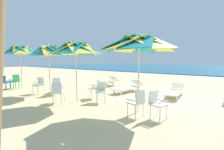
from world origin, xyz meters
name	(u,v)px	position (x,y,z in m)	size (l,w,h in m)	color
ground_plane	(167,99)	(0.00, 0.00, 0.00)	(80.00, 80.00, 0.00)	beige
surf_foam	(212,77)	(0.00, 12.42, 0.01)	(80.00, 0.70, 0.01)	white
beach_umbrella_0	(139,44)	(-0.04, -2.55, 2.34)	(2.61, 2.61, 2.69)	silver
plastic_chair_0	(157,103)	(0.75, -2.78, 0.50)	(0.55, 0.52, 0.87)	white
plastic_chair_1	(137,101)	(0.19, -3.02, 0.50)	(0.54, 0.52, 0.87)	white
beach_umbrella_1	(76,49)	(-2.82, -2.91, 2.25)	(2.28, 2.28, 2.62)	silver
plastic_chair_2	(58,91)	(-3.30, -3.51, 0.50)	(0.62, 0.63, 0.87)	white
plastic_chair_3	(96,87)	(-2.72, -1.83, 0.50)	(0.61, 0.62, 0.87)	white
plastic_chair_4	(101,90)	(-2.00, -2.25, 0.50)	(0.61, 0.62, 0.87)	white
beach_umbrella_2	(49,51)	(-5.40, -2.54, 2.23)	(2.05, 2.05, 2.63)	silver
plastic_chair_5	(58,85)	(-4.84, -2.45, 0.50)	(0.61, 0.62, 0.87)	white
plastic_chair_6	(60,83)	(-5.35, -1.92, 0.50)	(0.60, 0.58, 0.87)	white
plastic_chair_7	(39,84)	(-5.85, -2.91, 0.50)	(0.53, 0.55, 0.87)	white
beach_umbrella_3	(20,50)	(-8.15, -2.74, 2.35)	(2.08, 2.08, 2.76)	silver
plastic_chair_8	(15,80)	(-8.55, -2.98, 0.50)	(0.54, 0.51, 0.87)	#2D8C4C
plastic_chair_9	(5,82)	(-8.39, -3.63, 0.50)	(0.57, 0.60, 0.87)	blue
sun_lounger_1	(175,91)	(0.13, 0.68, 0.28)	(0.93, 2.21, 0.62)	white
sun_lounger_2	(128,87)	(-2.32, 0.33, 0.28)	(0.91, 2.21, 0.62)	white
sun_lounger_3	(106,83)	(-4.51, 0.99, 0.28)	(0.82, 2.19, 0.62)	white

